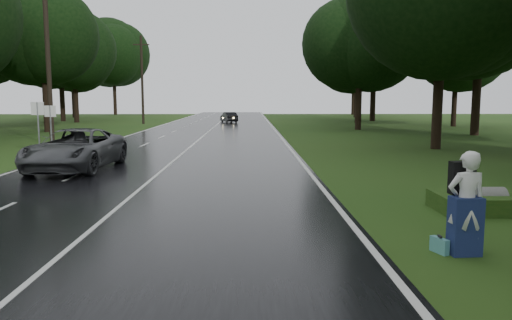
# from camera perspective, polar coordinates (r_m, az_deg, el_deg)

# --- Properties ---
(ground) EXTENTS (160.00, 160.00, 0.00)m
(ground) POSITION_cam_1_polar(r_m,az_deg,el_deg) (10.97, -19.39, -8.51)
(ground) COLOR #264313
(ground) RESTS_ON ground
(road) EXTENTS (12.00, 140.00, 0.04)m
(road) POSITION_cam_1_polar(r_m,az_deg,el_deg) (30.34, -7.39, 1.75)
(road) COLOR black
(road) RESTS_ON ground
(lane_center) EXTENTS (0.12, 140.00, 0.01)m
(lane_center) POSITION_cam_1_polar(r_m,az_deg,el_deg) (30.33, -7.39, 1.80)
(lane_center) COLOR silver
(lane_center) RESTS_ON road
(grey_car) EXTENTS (2.96, 5.99, 1.63)m
(grey_car) POSITION_cam_1_polar(r_m,az_deg,el_deg) (20.97, -20.36, 1.21)
(grey_car) COLOR #494A4E
(grey_car) RESTS_ON road
(far_car) EXTENTS (2.30, 3.94, 1.23)m
(far_car) POSITION_cam_1_polar(r_m,az_deg,el_deg) (57.70, -3.19, 5.02)
(far_car) COLOR black
(far_car) RESTS_ON road
(hitchhiker) EXTENTS (0.74, 0.67, 1.95)m
(hitchhiker) POSITION_cam_1_polar(r_m,az_deg,el_deg) (9.84, 23.35, -5.05)
(hitchhiker) COLOR silver
(hitchhiker) RESTS_ON ground
(suitcase) EXTENTS (0.25, 0.43, 0.29)m
(suitcase) POSITION_cam_1_polar(r_m,az_deg,el_deg) (9.93, 20.68, -9.34)
(suitcase) COLOR teal
(suitcase) RESTS_ON ground
(culvert) EXTENTS (1.26, 0.63, 0.63)m
(culvert) POSITION_cam_1_polar(r_m,az_deg,el_deg) (13.92, 24.60, -5.45)
(culvert) COLOR slate
(culvert) RESTS_ON ground
(utility_pole_mid) EXTENTS (1.80, 0.28, 10.96)m
(utility_pole_mid) POSITION_cam_1_polar(r_m,az_deg,el_deg) (32.11, -22.71, 1.51)
(utility_pole_mid) COLOR black
(utility_pole_mid) RESTS_ON ground
(utility_pole_far) EXTENTS (1.80, 0.28, 9.78)m
(utility_pole_far) POSITION_cam_1_polar(r_m,az_deg,el_deg) (56.73, -13.05, 4.14)
(utility_pole_far) COLOR black
(utility_pole_far) RESTS_ON ground
(road_sign_a) EXTENTS (0.65, 0.10, 2.71)m
(road_sign_a) POSITION_cam_1_polar(r_m,az_deg,el_deg) (27.14, -23.96, 0.49)
(road_sign_a) COLOR white
(road_sign_a) RESTS_ON ground
(road_sign_b) EXTENTS (0.60, 0.10, 2.51)m
(road_sign_b) POSITION_cam_1_polar(r_m,az_deg,el_deg) (28.56, -22.75, 0.86)
(road_sign_b) COLOR white
(road_sign_b) RESTS_ON ground
(tree_left_e) EXTENTS (9.70, 9.70, 15.16)m
(tree_left_e) POSITION_cam_1_polar(r_m,az_deg,el_deg) (45.77, -23.16, 3.04)
(tree_left_e) COLOR black
(tree_left_e) RESTS_ON ground
(tree_left_f) EXTENTS (9.64, 9.64, 15.06)m
(tree_left_f) POSITION_cam_1_polar(r_m,az_deg,el_deg) (62.43, -20.24, 4.15)
(tree_left_f) COLOR black
(tree_left_f) RESTS_ON ground
(tree_right_d) EXTENTS (9.79, 9.79, 15.29)m
(tree_right_d) POSITION_cam_1_polar(r_m,az_deg,el_deg) (29.85, 20.27, 1.23)
(tree_right_d) COLOR black
(tree_right_d) RESTS_ON ground
(tree_right_e) EXTENTS (8.95, 8.95, 13.99)m
(tree_right_e) POSITION_cam_1_polar(r_m,az_deg,el_deg) (46.02, 11.84, 3.49)
(tree_right_e) COLOR black
(tree_right_e) RESTS_ON ground
(tree_right_f) EXTENTS (8.47, 8.47, 13.23)m
(tree_right_f) POSITION_cam_1_polar(r_m,az_deg,el_deg) (57.86, 11.81, 4.24)
(tree_right_f) COLOR black
(tree_right_f) RESTS_ON ground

